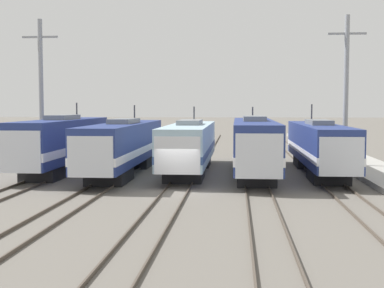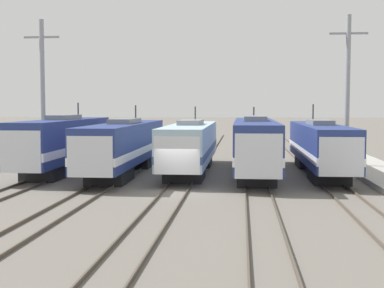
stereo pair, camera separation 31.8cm
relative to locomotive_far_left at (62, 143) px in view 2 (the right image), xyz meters
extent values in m
plane|color=#666059|center=(9.63, -8.12, -2.24)|extent=(400.00, 400.00, 0.00)
cube|color=#4C4238|center=(-0.72, -8.12, -2.17)|extent=(0.07, 120.00, 0.15)
cube|color=#4C4238|center=(0.72, -8.12, -2.17)|extent=(0.07, 120.00, 0.15)
cube|color=#4C4238|center=(4.10, -8.12, -2.17)|extent=(0.07, 120.00, 0.15)
cube|color=#4C4238|center=(5.53, -8.12, -2.17)|extent=(0.07, 120.00, 0.15)
cube|color=#4C4238|center=(8.91, -8.12, -2.17)|extent=(0.07, 120.00, 0.15)
cube|color=#4C4238|center=(10.35, -8.12, -2.17)|extent=(0.07, 120.00, 0.15)
cube|color=#4C4238|center=(13.73, -8.12, -2.17)|extent=(0.07, 120.00, 0.15)
cube|color=#4C4238|center=(15.16, -8.12, -2.17)|extent=(0.07, 120.00, 0.15)
cube|color=#4C4238|center=(18.54, -8.12, -2.17)|extent=(0.07, 120.00, 0.15)
cube|color=#4C4238|center=(19.98, -8.12, -2.17)|extent=(0.07, 120.00, 0.15)
cube|color=black|center=(0.00, -3.50, -1.77)|extent=(2.40, 3.57, 0.95)
cube|color=black|center=(0.00, 4.61, -1.77)|extent=(2.40, 3.57, 0.95)
cube|color=navy|center=(0.00, 0.56, 0.24)|extent=(2.82, 16.22, 3.07)
cube|color=silver|center=(0.00, 0.56, -0.37)|extent=(2.86, 16.26, 0.55)
cube|color=silver|center=(0.00, -6.49, 0.01)|extent=(2.59, 2.32, 2.61)
cube|color=black|center=(0.00, -7.57, 0.58)|extent=(2.21, 0.08, 0.73)
cube|color=slate|center=(0.00, 0.56, 1.95)|extent=(1.55, 4.05, 0.35)
cylinder|color=#38383D|center=(0.00, 4.13, 2.42)|extent=(0.12, 0.12, 1.30)
cube|color=black|center=(4.81, -4.52, -1.77)|extent=(2.47, 4.07, 0.95)
cube|color=black|center=(4.81, 4.73, -1.77)|extent=(2.47, 4.07, 0.95)
cube|color=navy|center=(4.81, 0.10, 0.11)|extent=(2.91, 18.49, 2.81)
cube|color=silver|center=(4.81, 0.10, -0.45)|extent=(2.95, 18.53, 0.51)
cube|color=silver|center=(4.81, -8.02, -0.10)|extent=(2.68, 2.45, 2.39)
cube|color=black|center=(4.81, -9.16, 0.43)|extent=(2.27, 0.08, 0.67)
cube|color=slate|center=(4.81, 0.10, 1.69)|extent=(1.60, 4.62, 0.35)
cylinder|color=#38383D|center=(4.81, 4.17, 2.19)|extent=(0.12, 0.12, 1.35)
cube|color=#232326|center=(9.63, -3.02, -1.77)|extent=(2.57, 3.83, 0.95)
cube|color=#232326|center=(9.63, 5.69, -1.77)|extent=(2.57, 3.83, 0.95)
cube|color=#9EBCCC|center=(9.63, 1.33, 0.05)|extent=(3.03, 17.42, 2.70)
cube|color=navy|center=(9.63, 1.33, -0.49)|extent=(3.07, 17.46, 0.49)
cube|color=silver|center=(9.63, -6.34, -0.15)|extent=(2.78, 2.26, 2.29)
cube|color=black|center=(9.63, -7.40, 0.35)|extent=(2.37, 0.08, 0.64)
cube|color=gray|center=(9.63, 1.33, 1.58)|extent=(1.66, 4.36, 0.35)
cylinder|color=#38383D|center=(9.63, 5.17, 2.08)|extent=(0.12, 0.12, 1.36)
cube|color=black|center=(14.44, -4.18, -1.77)|extent=(2.48, 4.13, 0.95)
cube|color=black|center=(14.44, 5.20, -1.77)|extent=(2.48, 4.13, 0.95)
cube|color=navy|center=(14.44, 0.51, 0.21)|extent=(2.92, 18.76, 3.02)
cube|color=silver|center=(14.44, 0.51, -0.39)|extent=(2.96, 18.80, 0.54)
cube|color=silver|center=(14.44, -7.85, -0.01)|extent=(2.68, 2.23, 2.57)
cube|color=black|center=(14.44, -8.89, 0.55)|extent=(2.28, 0.08, 0.72)
cube|color=slate|center=(14.44, 0.51, 1.90)|extent=(1.60, 4.69, 0.35)
cylinder|color=#38383D|center=(14.44, 4.64, 2.23)|extent=(0.12, 0.12, 1.01)
cube|color=black|center=(19.26, -3.05, -1.77)|extent=(2.37, 3.90, 0.95)
cube|color=black|center=(19.26, 5.81, -1.77)|extent=(2.37, 3.90, 0.95)
cube|color=navy|center=(19.26, 1.38, 0.07)|extent=(2.79, 17.73, 2.72)
cube|color=silver|center=(19.26, 1.38, -0.48)|extent=(2.83, 17.77, 0.49)
cube|color=silver|center=(19.26, -6.61, -0.14)|extent=(2.57, 1.95, 2.31)
cube|color=black|center=(19.26, -7.50, 0.37)|extent=(2.18, 0.08, 0.65)
cube|color=slate|center=(19.26, 1.38, 1.60)|extent=(1.54, 4.43, 0.35)
cylinder|color=#38383D|center=(19.26, 5.28, 2.19)|extent=(0.12, 0.12, 1.52)
cylinder|color=gray|center=(-3.07, 4.32, 3.85)|extent=(0.39, 0.39, 12.19)
cube|color=gray|center=(-3.07, 4.32, 8.48)|extent=(2.98, 0.16, 0.16)
cylinder|color=gray|center=(21.78, 4.32, 3.85)|extent=(0.39, 0.39, 12.19)
cube|color=gray|center=(21.78, 4.32, 8.48)|extent=(2.98, 0.16, 0.16)
camera|label=1|loc=(13.18, -39.02, 2.84)|focal=50.00mm
camera|label=2|loc=(13.50, -39.00, 2.84)|focal=50.00mm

